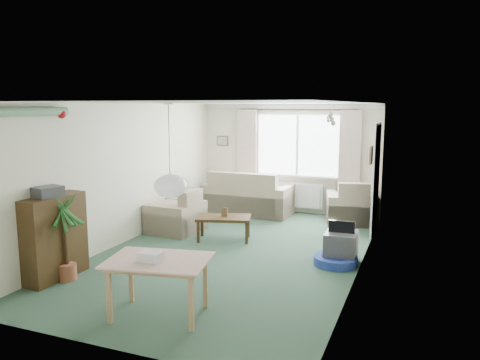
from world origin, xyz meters
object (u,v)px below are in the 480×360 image
at_px(sofa, 248,192).
at_px(dining_table, 159,288).
at_px(coffee_table, 224,228).
at_px(houseplant, 65,237).
at_px(pet_bed, 336,260).
at_px(armchair_corner, 351,201).
at_px(armchair_left, 176,210).
at_px(tv_cube, 341,247).
at_px(bookshelf, 55,237).

distance_m(sofa, dining_table, 5.25).
height_order(coffee_table, houseplant, houseplant).
bearing_deg(pet_bed, armchair_corner, 93.71).
xyz_separation_m(armchair_left, houseplant, (-0.15, -2.74, 0.20)).
bearing_deg(coffee_table, dining_table, -80.08).
bearing_deg(tv_cube, sofa, 132.11).
bearing_deg(dining_table, sofa, 99.51).
bearing_deg(pet_bed, dining_table, -122.40).
distance_m(coffee_table, bookshelf, 2.94).
bearing_deg(houseplant, armchair_corner, 56.18).
bearing_deg(houseplant, pet_bed, 30.77).
xyz_separation_m(houseplant, pet_bed, (3.30, 1.97, -0.54)).
distance_m(armchair_corner, houseplant, 5.62).
xyz_separation_m(coffee_table, bookshelf, (-1.40, -2.56, 0.37)).
bearing_deg(sofa, bookshelf, 77.22).
bearing_deg(armchair_corner, armchair_left, 18.79).
height_order(bookshelf, houseplant, houseplant).
bearing_deg(sofa, tv_cube, 133.80).
xyz_separation_m(armchair_left, bookshelf, (-0.34, -2.73, 0.17)).
xyz_separation_m(sofa, pet_bed, (2.42, -2.72, -0.41)).
relative_size(bookshelf, houseplant, 0.95).
height_order(sofa, houseplant, houseplant).
distance_m(bookshelf, dining_table, 2.01).
xyz_separation_m(dining_table, tv_cube, (1.60, 2.59, -0.09)).
bearing_deg(coffee_table, pet_bed, -15.88).
relative_size(armchair_left, tv_cube, 1.78).
relative_size(armchair_corner, houseplant, 0.80).
bearing_deg(armchair_left, pet_bed, 80.73).
distance_m(sofa, pet_bed, 3.67).
distance_m(armchair_left, houseplant, 2.75).
relative_size(sofa, houseplant, 1.57).
relative_size(tv_cube, pet_bed, 0.79).
bearing_deg(bookshelf, pet_bed, 30.89).
bearing_deg(pet_bed, bookshelf, -150.65).
relative_size(sofa, armchair_corner, 1.95).
xyz_separation_m(coffee_table, pet_bed, (2.09, -0.59, -0.15)).
height_order(armchair_left, coffee_table, armchair_left).
relative_size(armchair_corner, coffee_table, 1.04).
relative_size(houseplant, tv_cube, 2.36).
distance_m(bookshelf, tv_cube, 4.13).
bearing_deg(houseplant, tv_cube, 32.17).
relative_size(sofa, armchair_left, 2.08).
bearing_deg(sofa, coffee_table, 99.00).
height_order(houseplant, pet_bed, houseplant).
height_order(armchair_left, dining_table, armchair_left).
xyz_separation_m(sofa, tv_cube, (2.47, -2.58, -0.24)).
xyz_separation_m(armchair_corner, pet_bed, (0.17, -2.70, -0.37)).
height_order(sofa, bookshelf, bookshelf).
distance_m(coffee_table, houseplant, 2.86).
relative_size(sofa, bookshelf, 1.65).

